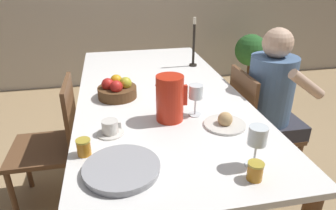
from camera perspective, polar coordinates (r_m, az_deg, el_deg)
ground_plane at (r=2.33m, az=-1.58°, el=-15.39°), size 20.00×20.00×0.00m
dining_table at (r=1.95m, az=-1.82°, el=0.16°), size 1.00×2.10×0.78m
chair_person_side at (r=2.22m, az=16.27°, el=-4.01°), size 0.42×0.42×0.88m
chair_opposite at (r=2.09m, az=-20.84°, el=-6.65°), size 0.42×0.42×0.88m
person_seated at (r=2.13m, az=19.49°, el=0.97°), size 0.39×0.41×1.17m
red_pitcher at (r=1.52m, az=0.34°, el=1.30°), size 0.17×0.14×0.24m
wine_glass_water at (r=1.57m, az=5.31°, el=2.24°), size 0.07×0.07×0.17m
wine_glass_juice at (r=1.21m, az=16.66°, el=-6.04°), size 0.07×0.07×0.18m
teacup_near_person at (r=1.45m, az=-10.95°, el=-4.36°), size 0.13×0.13×0.07m
teacup_across at (r=1.79m, az=0.28°, el=1.94°), size 0.13×0.13×0.07m
serving_tray at (r=1.21m, az=-8.80°, el=-11.88°), size 0.30×0.30×0.03m
bread_plate at (r=1.53m, az=10.79°, el=-3.25°), size 0.21×0.21×0.07m
jam_jar_amber at (r=1.19m, az=16.28°, el=-11.86°), size 0.06×0.06×0.07m
jam_jar_red at (r=1.32m, az=-15.77°, el=-7.62°), size 0.06×0.06×0.07m
fruit_bowl at (r=1.84m, az=-9.67°, el=2.93°), size 0.23×0.23×0.13m
candlestick_tall at (r=2.39m, az=4.90°, el=10.93°), size 0.06×0.06×0.38m
potted_plant at (r=4.01m, az=15.38°, el=9.26°), size 0.40×0.40×0.73m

